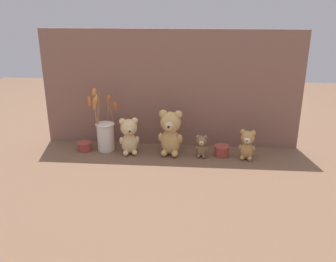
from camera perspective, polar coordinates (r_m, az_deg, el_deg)
name	(u,v)px	position (r m, az deg, el deg)	size (l,w,h in m)	color
ground_plane	(168,155)	(1.92, -0.05, -3.91)	(4.00, 4.00, 0.00)	brown
backdrop_wall	(170,89)	(1.98, 0.37, 6.69)	(1.43, 0.02, 0.65)	#845B4C
teddy_bear_large	(171,132)	(1.88, 0.41, -0.13)	(0.14, 0.13, 0.25)	tan
teddy_bear_medium	(129,135)	(1.91, -6.25, -0.69)	(0.11, 0.10, 0.20)	#DBBC84
teddy_bear_small	(247,144)	(1.89, 12.59, -2.05)	(0.09, 0.08, 0.16)	tan
teddy_bear_tiny	(202,146)	(1.88, 5.40, -2.37)	(0.07, 0.06, 0.12)	olive
flower_vase	(105,132)	(1.98, -10.06, -0.23)	(0.16, 0.10, 0.35)	silver
decorative_tin_tall	(222,151)	(1.92, 8.61, -3.13)	(0.08, 0.08, 0.06)	#993D33
decorative_tin_short	(85,146)	(2.02, -13.21, -2.39)	(0.08, 0.08, 0.05)	#993D33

